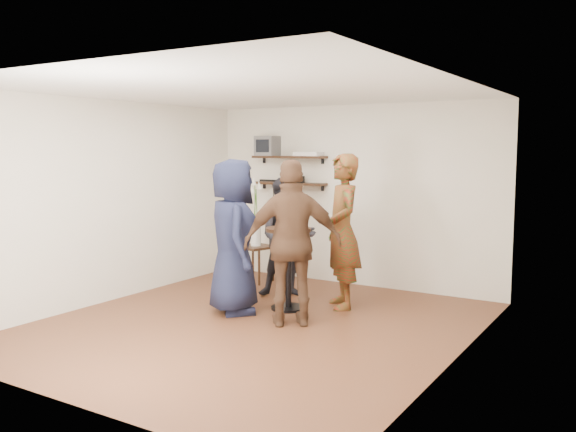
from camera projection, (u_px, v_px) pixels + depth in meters
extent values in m
cube|color=#4F2B19|center=(254.00, 327.00, 6.85)|extent=(4.50, 5.00, 0.04)
cube|color=white|center=(253.00, 89.00, 6.55)|extent=(4.50, 5.00, 0.04)
cube|color=beige|center=(353.00, 195.00, 8.83)|extent=(4.50, 0.04, 2.60)
cube|color=beige|center=(61.00, 239.00, 4.57)|extent=(4.50, 0.04, 2.60)
cube|color=beige|center=(110.00, 201.00, 7.88)|extent=(0.04, 5.00, 2.60)
cube|color=beige|center=(459.00, 224.00, 5.52)|extent=(0.04, 5.00, 2.60)
cube|color=black|center=(289.00, 157.00, 9.17)|extent=(1.20, 0.25, 0.04)
cube|color=black|center=(289.00, 184.00, 9.21)|extent=(1.20, 0.25, 0.04)
cube|color=#59595B|center=(268.00, 146.00, 9.35)|extent=(0.32, 0.30, 0.30)
cube|color=silver|center=(309.00, 154.00, 8.99)|extent=(0.40, 0.24, 0.06)
cube|color=black|center=(297.00, 179.00, 9.14)|extent=(0.22, 0.10, 0.10)
cube|color=black|center=(268.00, 181.00, 9.47)|extent=(0.30, 0.05, 0.03)
cube|color=black|center=(256.00, 247.00, 9.03)|extent=(0.56, 0.56, 0.04)
cylinder|color=black|center=(239.00, 266.00, 9.00)|extent=(0.04, 0.04, 0.51)
cylinder|color=black|center=(259.00, 268.00, 8.82)|extent=(0.04, 0.04, 0.51)
cylinder|color=black|center=(253.00, 262.00, 9.31)|extent=(0.04, 0.04, 0.51)
cylinder|color=black|center=(273.00, 264.00, 9.12)|extent=(0.04, 0.04, 0.51)
cylinder|color=silver|center=(256.00, 235.00, 9.01)|extent=(0.15, 0.15, 0.32)
cylinder|color=#386A1E|center=(254.00, 213.00, 8.99)|extent=(0.01, 0.07, 0.58)
cone|color=white|center=(252.00, 189.00, 8.97)|extent=(0.07, 0.09, 0.13)
cylinder|color=#386A1E|center=(257.00, 211.00, 8.98)|extent=(0.04, 0.06, 0.65)
cone|color=white|center=(259.00, 185.00, 8.93)|extent=(0.11, 0.13, 0.13)
cylinder|color=#386A1E|center=(255.00, 209.00, 8.96)|extent=(0.10, 0.09, 0.71)
cone|color=white|center=(254.00, 181.00, 8.89)|extent=(0.14, 0.13, 0.14)
cylinder|color=black|center=(288.00, 230.00, 7.43)|extent=(0.56, 0.56, 0.04)
cylinder|color=black|center=(288.00, 269.00, 7.48)|extent=(0.07, 0.07, 0.94)
cylinder|color=black|center=(288.00, 308.00, 7.54)|extent=(0.43, 0.43, 0.03)
cylinder|color=silver|center=(283.00, 228.00, 7.43)|extent=(0.06, 0.06, 0.00)
cylinder|color=silver|center=(283.00, 224.00, 7.42)|extent=(0.01, 0.01, 0.09)
cylinder|color=silver|center=(283.00, 215.00, 7.41)|extent=(0.07, 0.07, 0.11)
cylinder|color=#DDAF5B|center=(283.00, 217.00, 7.41)|extent=(0.06, 0.06, 0.06)
cylinder|color=silver|center=(292.00, 228.00, 7.38)|extent=(0.06, 0.06, 0.00)
cylinder|color=silver|center=(292.00, 224.00, 7.38)|extent=(0.01, 0.01, 0.10)
cylinder|color=silver|center=(292.00, 215.00, 7.36)|extent=(0.07, 0.07, 0.12)
cylinder|color=#DDAF5B|center=(292.00, 217.00, 7.37)|extent=(0.07, 0.07, 0.06)
cylinder|color=silver|center=(289.00, 227.00, 7.49)|extent=(0.05, 0.05, 0.00)
cylinder|color=silver|center=(289.00, 224.00, 7.48)|extent=(0.01, 0.01, 0.08)
cylinder|color=silver|center=(289.00, 216.00, 7.47)|extent=(0.06, 0.06, 0.10)
cylinder|color=#DDAF5B|center=(289.00, 218.00, 7.47)|extent=(0.06, 0.06, 0.05)
cylinder|color=silver|center=(291.00, 228.00, 7.42)|extent=(0.06, 0.06, 0.00)
cylinder|color=silver|center=(291.00, 224.00, 7.42)|extent=(0.01, 0.01, 0.08)
cylinder|color=silver|center=(291.00, 217.00, 7.41)|extent=(0.06, 0.06, 0.10)
cylinder|color=#DDAF5B|center=(291.00, 218.00, 7.41)|extent=(0.06, 0.06, 0.06)
imported|color=#A71A13|center=(342.00, 231.00, 7.54)|extent=(0.80, 0.83, 1.92)
imported|color=black|center=(287.00, 238.00, 8.12)|extent=(0.98, 0.93, 1.59)
imported|color=#161931|center=(233.00, 237.00, 7.29)|extent=(1.05, 1.06, 1.86)
imported|color=#4F3322|center=(293.00, 243.00, 6.76)|extent=(1.15, 1.01, 1.86)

